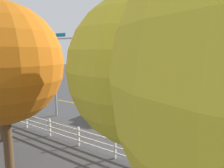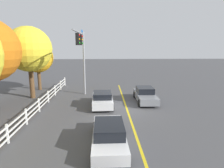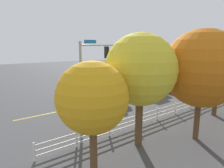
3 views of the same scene
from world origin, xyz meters
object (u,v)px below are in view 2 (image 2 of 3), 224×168
(car_2, at_px, (145,95))
(tree_1, at_px, (38,58))
(tree_0, at_px, (29,49))
(car_1, at_px, (109,134))
(car_3, at_px, (102,99))

(car_2, xyz_separation_m, tree_1, (5.50, 11.94, 3.28))
(car_2, bearing_deg, tree_0, -98.36)
(car_1, bearing_deg, tree_1, 30.17)
(car_3, relative_size, tree_1, 0.69)
(car_2, xyz_separation_m, car_3, (-1.33, 4.14, -0.00))
(car_1, height_order, tree_0, tree_0)
(car_3, bearing_deg, car_1, -178.22)
(car_1, bearing_deg, tree_0, 37.01)
(car_1, height_order, car_3, car_1)
(tree_1, bearing_deg, car_2, -114.75)
(car_2, relative_size, tree_1, 0.76)
(tree_0, xyz_separation_m, tree_1, (3.74, 0.50, -1.05))
(car_1, xyz_separation_m, car_3, (6.85, 0.45, 0.01))
(tree_0, bearing_deg, car_2, -98.79)
(car_1, relative_size, tree_1, 0.83)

